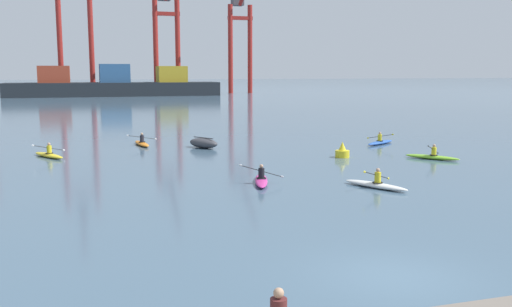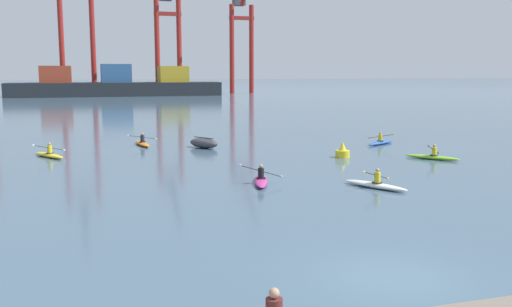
# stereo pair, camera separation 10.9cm
# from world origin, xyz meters

# --- Properties ---
(ground_plane) EXTENTS (800.00, 800.00, 0.00)m
(ground_plane) POSITION_xyz_m (0.00, 0.00, 0.00)
(ground_plane) COLOR #425B70
(container_barge) EXTENTS (46.27, 8.58, 7.09)m
(container_barge) POSITION_xyz_m (-0.63, 117.50, 2.43)
(container_barge) COLOR #1E2328
(container_barge) RESTS_ON ground
(gantry_crane_west_mid) EXTENTS (8.12, 15.71, 35.90)m
(gantry_crane_west_mid) POSITION_xyz_m (-8.65, 125.42, 18.03)
(gantry_crane_west_mid) COLOR maroon
(gantry_crane_west_mid) RESTS_ON ground
(gantry_crane_east_mid) EXTENTS (6.46, 18.31, 30.43)m
(gantry_crane_east_mid) POSITION_xyz_m (12.11, 123.63, 15.53)
(gantry_crane_east_mid) COLOR maroon
(gantry_crane_east_mid) RESTS_ON ground
(gantry_crane_east) EXTENTS (6.34, 18.70, 32.09)m
(gantry_crane_east) POSITION_xyz_m (30.98, 125.85, 15.61)
(gantry_crane_east) COLOR maroon
(gantry_crane_east) RESTS_ON ground
(capsized_dinghy) EXTENTS (2.31, 2.79, 0.76)m
(capsized_dinghy) POSITION_xyz_m (0.42, 26.61, 0.35)
(capsized_dinghy) COLOR #38383D
(capsized_dinghy) RESTS_ON ground
(channel_buoy) EXTENTS (0.90, 0.90, 1.00)m
(channel_buoy) POSITION_xyz_m (7.93, 19.59, 0.36)
(channel_buoy) COLOR yellow
(channel_buoy) RESTS_ON ground
(kayak_magenta) EXTENTS (2.14, 3.43, 0.97)m
(kayak_magenta) POSITION_xyz_m (0.47, 13.14, 0.17)
(kayak_magenta) COLOR #C13384
(kayak_magenta) RESTS_ON ground
(kayak_blue) EXTENTS (3.22, 2.27, 0.95)m
(kayak_blue) POSITION_xyz_m (13.52, 24.69, 0.17)
(kayak_blue) COLOR #2856B2
(kayak_blue) RESTS_ON ground
(kayak_lime) EXTENTS (2.55, 3.06, 1.03)m
(kayak_lime) POSITION_xyz_m (12.94, 17.24, 0.17)
(kayak_lime) COLOR #7ABC2D
(kayak_lime) RESTS_ON ground
(kayak_white) EXTENTS (2.11, 3.29, 0.98)m
(kayak_white) POSITION_xyz_m (5.26, 10.48, 0.17)
(kayak_white) COLOR silver
(kayak_white) RESTS_ON ground
(kayak_yellow) EXTENTS (2.21, 3.25, 0.95)m
(kayak_yellow) POSITION_xyz_m (-9.91, 25.12, 0.17)
(kayak_yellow) COLOR yellow
(kayak_yellow) RESTS_ON ground
(kayak_orange) EXTENTS (2.25, 3.45, 0.95)m
(kayak_orange) POSITION_xyz_m (-3.65, 29.30, 0.17)
(kayak_orange) COLOR orange
(kayak_orange) RESTS_ON ground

